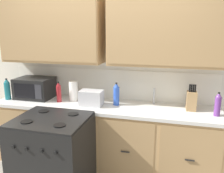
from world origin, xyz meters
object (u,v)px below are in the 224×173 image
(stove_range, at_px, (54,158))
(bottle_blue, at_px, (116,94))
(bottle_teal, at_px, (7,89))
(toaster, at_px, (91,98))
(bottle_violet, at_px, (218,104))
(bottle_red, at_px, (59,92))
(knife_block, at_px, (191,101))
(paper_towel_roll, at_px, (74,91))
(microwave, at_px, (35,88))

(stove_range, bearing_deg, bottle_blue, 50.57)
(stove_range, bearing_deg, bottle_teal, 150.25)
(bottle_teal, bearing_deg, bottle_blue, 4.92)
(toaster, relative_size, bottle_violet, 1.05)
(bottle_teal, relative_size, bottle_red, 1.08)
(bottle_violet, bearing_deg, stove_range, -161.55)
(toaster, distance_m, knife_block, 1.20)
(toaster, bearing_deg, bottle_red, 175.07)
(bottle_teal, xyz_separation_m, bottle_red, (0.72, 0.07, -0.01))
(paper_towel_roll, xyz_separation_m, bottle_violet, (1.75, -0.14, 0.00))
(knife_block, bearing_deg, stove_range, -154.13)
(bottle_blue, bearing_deg, bottle_violet, -4.70)
(knife_block, distance_m, bottle_blue, 0.89)
(paper_towel_roll, bearing_deg, knife_block, -0.50)
(microwave, distance_m, toaster, 0.88)
(knife_block, distance_m, bottle_teal, 2.38)
(bottle_red, bearing_deg, toaster, -4.93)
(paper_towel_roll, bearing_deg, microwave, -178.45)
(knife_block, xyz_separation_m, bottle_violet, (0.26, -0.13, 0.02))
(bottle_violet, bearing_deg, toaster, -179.97)
(paper_towel_roll, bearing_deg, toaster, -25.69)
(bottle_red, height_order, bottle_blue, bottle_blue)
(microwave, bearing_deg, bottle_blue, -1.59)
(microwave, xyz_separation_m, bottle_teal, (-0.32, -0.16, 0.00))
(paper_towel_roll, relative_size, bottle_teal, 0.90)
(bottle_teal, bearing_deg, stove_range, -29.75)
(toaster, height_order, bottle_violet, bottle_violet)
(bottle_teal, bearing_deg, microwave, 26.70)
(microwave, height_order, knife_block, knife_block)
(microwave, relative_size, bottle_teal, 1.66)
(paper_towel_roll, bearing_deg, bottle_violet, -4.66)
(toaster, bearing_deg, bottle_teal, -178.47)
(paper_towel_roll, bearing_deg, stove_range, -86.06)
(knife_block, height_order, bottle_violet, knife_block)
(microwave, height_order, paper_towel_roll, microwave)
(microwave, relative_size, bottle_blue, 1.68)
(microwave, relative_size, knife_block, 1.55)
(knife_block, height_order, bottle_red, knife_block)
(stove_range, height_order, bottle_red, bottle_red)
(microwave, bearing_deg, toaster, -8.40)
(stove_range, xyz_separation_m, toaster, (0.25, 0.57, 0.54))
(bottle_teal, relative_size, bottle_blue, 1.01)
(stove_range, distance_m, bottle_blue, 1.04)
(stove_range, height_order, microwave, microwave)
(toaster, bearing_deg, bottle_blue, 17.97)
(bottle_blue, bearing_deg, microwave, 178.41)
(stove_range, relative_size, bottle_blue, 3.32)
(paper_towel_roll, height_order, bottle_blue, bottle_blue)
(knife_block, distance_m, bottle_red, 1.65)
(stove_range, relative_size, bottle_teal, 3.29)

